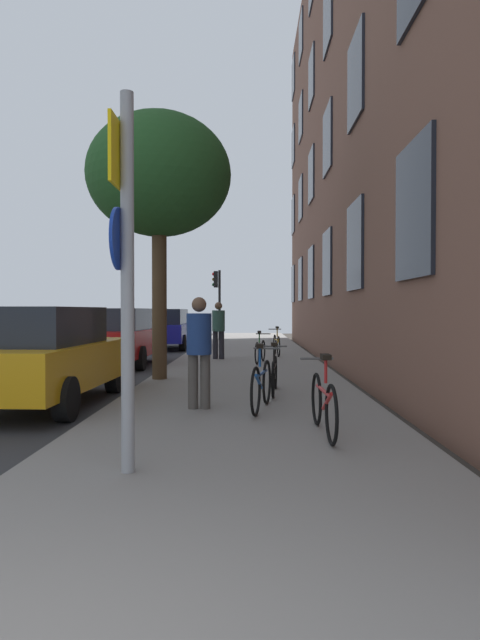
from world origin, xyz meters
TOP-DOWN VIEW (x-y plane):
  - ground_plane at (-2.40, 15.00)m, footprint 41.80×41.80m
  - road_asphalt at (-4.50, 15.00)m, footprint 7.00×38.00m
  - sidewalk at (1.10, 15.00)m, footprint 4.20×38.00m
  - building_facade at (3.69, 14.50)m, footprint 0.56×27.00m
  - sign_post at (0.08, 3.55)m, footprint 0.16×0.60m
  - traffic_light at (-0.41, 25.48)m, footprint 0.43×0.24m
  - tree_near at (-0.73, 10.24)m, footprint 3.04×3.04m
  - bicycle_0 at (2.06, 5.07)m, footprint 0.42×1.71m
  - bicycle_1 at (1.36, 6.63)m, footprint 0.48×1.67m
  - bicycle_2 at (1.63, 8.26)m, footprint 0.42×1.70m
  - bicycle_3 at (1.48, 13.79)m, footprint 0.47×1.61m
  - bicycle_4 at (2.05, 16.26)m, footprint 0.42×1.71m
  - pedestrian_0 at (0.44, 6.73)m, footprint 0.51×0.51m
  - pedestrian_1 at (0.25, 15.02)m, footprint 0.48×0.48m
  - car_0 at (-2.24, 7.56)m, footprint 2.01×4.30m
  - car_1 at (-2.52, 14.07)m, footprint 2.04×4.12m
  - car_2 at (-2.22, 20.76)m, footprint 1.89×4.11m

SIDE VIEW (x-z plane):
  - ground_plane at x=-2.40m, z-range 0.00..0.00m
  - road_asphalt at x=-4.50m, z-range 0.00..0.01m
  - sidewalk at x=1.10m, z-range 0.00..0.12m
  - bicycle_3 at x=1.48m, z-range 0.02..0.91m
  - bicycle_2 at x=1.63m, z-range 0.02..0.92m
  - bicycle_4 at x=2.05m, z-range 0.02..0.96m
  - bicycle_0 at x=2.06m, z-range 0.02..0.97m
  - bicycle_1 at x=1.36m, z-range 0.01..0.99m
  - car_2 at x=-2.22m, z-range 0.03..1.65m
  - car_1 at x=-2.52m, z-range 0.03..1.65m
  - car_0 at x=-2.24m, z-range 0.03..1.65m
  - pedestrian_0 at x=0.44m, z-range 0.24..1.89m
  - pedestrian_1 at x=0.25m, z-range 0.24..1.95m
  - sign_post at x=0.08m, z-range 0.35..3.75m
  - traffic_light at x=-0.41m, z-range 0.76..4.19m
  - tree_near at x=-0.73m, z-range 1.60..7.21m
  - building_facade at x=3.69m, z-range 0.02..15.15m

